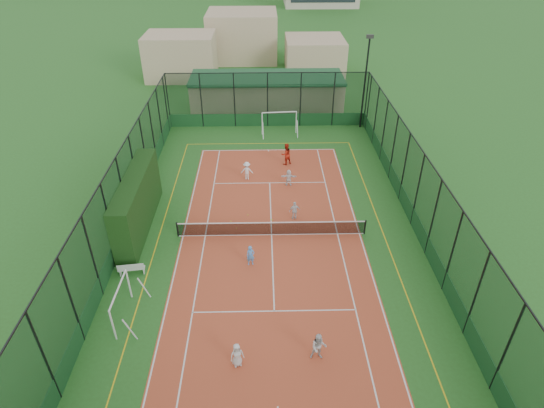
{
  "coord_description": "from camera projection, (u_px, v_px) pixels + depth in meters",
  "views": [
    {
      "loc": [
        -0.48,
        -22.64,
        16.99
      ],
      "look_at": [
        0.06,
        1.69,
        1.2
      ],
      "focal_mm": 30.0,
      "sensor_mm": 36.0,
      "label": 1
    }
  ],
  "objects": [
    {
      "name": "floodlight_ne",
      "position": [
        365.0,
        83.0,
        40.08
      ],
      "size": [
        0.6,
        0.26,
        8.25
      ],
      "primitive_type": null,
      "color": "black",
      "rests_on": "ground"
    },
    {
      "name": "child_far_back",
      "position": [
        289.0,
        178.0,
        33.02
      ],
      "size": [
        1.16,
        0.42,
        1.23
      ],
      "primitive_type": "imported",
      "rotation": [
        0.0,
        0.0,
        3.09
      ],
      "color": "white",
      "rests_on": "court_slab"
    },
    {
      "name": "court_slab",
      "position": [
        272.0,
        235.0,
        28.24
      ],
      "size": [
        11.17,
        23.97,
        0.01
      ],
      "primitive_type": "cube",
      "color": "#BC4729",
      "rests_on": "ground"
    },
    {
      "name": "child_near_left",
      "position": [
        237.0,
        355.0,
        19.86
      ],
      "size": [
        0.71,
        0.57,
        1.25
      ],
      "primitive_type": "imported",
      "rotation": [
        0.0,
        0.0,
        0.32
      ],
      "color": "silver",
      "rests_on": "court_slab"
    },
    {
      "name": "coach",
      "position": [
        286.0,
        154.0,
        35.64
      ],
      "size": [
        1.07,
        0.99,
        1.75
      ],
      "primitive_type": "imported",
      "rotation": [
        0.0,
        0.0,
        3.65
      ],
      "color": "#B52513",
      "rests_on": "court_slab"
    },
    {
      "name": "child_far_right",
      "position": [
        295.0,
        210.0,
        29.36
      ],
      "size": [
        0.8,
        0.48,
        1.28
      ],
      "primitive_type": "imported",
      "rotation": [
        0.0,
        0.0,
        3.38
      ],
      "color": "white",
      "rests_on": "court_slab"
    },
    {
      "name": "futsal_goal_far",
      "position": [
        279.0,
        123.0,
        40.48
      ],
      "size": [
        3.22,
        1.16,
        2.04
      ],
      "primitive_type": null,
      "rotation": [
        0.0,
        0.0,
        0.08
      ],
      "color": "white",
      "rests_on": "ground"
    },
    {
      "name": "clubhouse",
      "position": [
        267.0,
        92.0,
        45.83
      ],
      "size": [
        15.2,
        7.2,
        3.15
      ],
      "primitive_type": null,
      "color": "tan",
      "rests_on": "ground"
    },
    {
      "name": "ground",
      "position": [
        272.0,
        235.0,
        28.24
      ],
      "size": [
        300.0,
        300.0,
        0.0
      ],
      "primitive_type": "plane",
      "color": "#296020",
      "rests_on": "ground"
    },
    {
      "name": "tennis_balls",
      "position": [
        252.0,
        221.0,
        29.46
      ],
      "size": [
        2.75,
        1.54,
        0.07
      ],
      "color": "#CCE033",
      "rests_on": "court_slab"
    },
    {
      "name": "hedge_left",
      "position": [
        137.0,
        203.0,
        28.11
      ],
      "size": [
        1.2,
        8.03,
        3.51
      ],
      "primitive_type": "cube",
      "color": "black",
      "rests_on": "ground"
    },
    {
      "name": "child_far_left",
      "position": [
        247.0,
        171.0,
        33.71
      ],
      "size": [
        0.95,
        0.59,
        1.41
      ],
      "primitive_type": "imported",
      "rotation": [
        0.0,
        0.0,
        3.07
      ],
      "color": "white",
      "rests_on": "court_slab"
    },
    {
      "name": "futsal_goal_near",
      "position": [
        121.0,
        303.0,
        22.06
      ],
      "size": [
        2.89,
        0.9,
        1.85
      ],
      "primitive_type": null,
      "rotation": [
        0.0,
        0.0,
        1.55
      ],
      "color": "white",
      "rests_on": "ground"
    },
    {
      "name": "white_bench",
      "position": [
        132.0,
        268.0,
        25.02
      ],
      "size": [
        1.47,
        0.57,
        0.81
      ],
      "primitive_type": null,
      "rotation": [
        0.0,
        0.0,
        0.13
      ],
      "color": "white",
      "rests_on": "ground"
    },
    {
      "name": "child_near_mid",
      "position": [
        251.0,
        255.0,
        25.57
      ],
      "size": [
        0.49,
        0.36,
        1.25
      ],
      "primitive_type": "imported",
      "rotation": [
        0.0,
        0.0,
        0.14
      ],
      "color": "#539BEB",
      "rests_on": "court_slab"
    },
    {
      "name": "tennis_net",
      "position": [
        272.0,
        228.0,
        27.95
      ],
      "size": [
        11.67,
        0.12,
        1.06
      ],
      "primitive_type": null,
      "color": "black",
      "rests_on": "ground"
    },
    {
      "name": "child_near_right",
      "position": [
        319.0,
        347.0,
        20.1
      ],
      "size": [
        0.74,
        0.59,
        1.45
      ],
      "primitive_type": "imported",
      "rotation": [
        0.0,
        0.0,
        -0.06
      ],
      "color": "silver",
      "rests_on": "court_slab"
    },
    {
      "name": "perimeter_fence",
      "position": [
        272.0,
        201.0,
        26.88
      ],
      "size": [
        18.12,
        34.12,
        5.0
      ],
      "primitive_type": null,
      "color": "black",
      "rests_on": "ground"
    }
  ]
}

